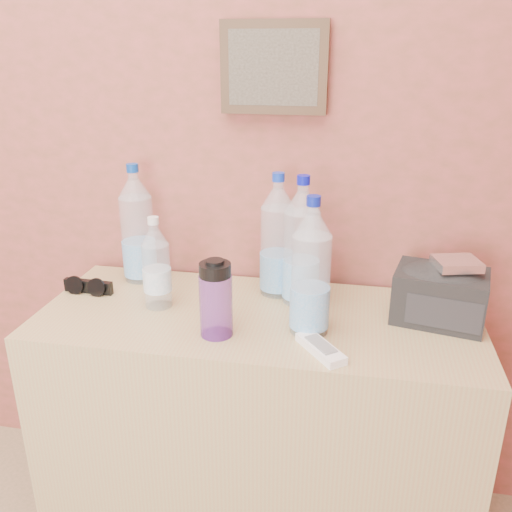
{
  "coord_description": "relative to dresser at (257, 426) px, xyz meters",
  "views": [
    {
      "loc": [
        0.77,
        0.41,
        1.45
      ],
      "look_at": [
        0.52,
        1.71,
        0.94
      ],
      "focal_mm": 38.0,
      "sensor_mm": 36.0,
      "label": 1
    }
  ],
  "objects": [
    {
      "name": "pet_large_b",
      "position": [
        0.03,
        0.16,
        0.54
      ],
      "size": [
        0.1,
        0.1,
        0.37
      ],
      "rotation": [
        0.0,
        0.0,
        -0.25
      ],
      "color": "white",
      "rests_on": "dresser"
    },
    {
      "name": "foil_packet",
      "position": [
        0.52,
        0.05,
        0.55
      ],
      "size": [
        0.13,
        0.12,
        0.02
      ],
      "primitive_type": "cube",
      "rotation": [
        0.0,
        0.0,
        0.26
      ],
      "color": "silver",
      "rests_on": "toiletry_bag"
    },
    {
      "name": "dresser",
      "position": [
        0.0,
        0.0,
        0.0
      ],
      "size": [
        1.22,
        0.51,
        0.76
      ],
      "primitive_type": "cube",
      "color": "tan",
      "rests_on": "ground"
    },
    {
      "name": "pet_small",
      "position": [
        -0.29,
        0.0,
        0.5
      ],
      "size": [
        0.08,
        0.08,
        0.26
      ],
      "rotation": [
        0.0,
        0.0,
        0.43
      ],
      "color": "silver",
      "rests_on": "dresser"
    },
    {
      "name": "pet_large_a",
      "position": [
        -0.41,
        0.18,
        0.54
      ],
      "size": [
        0.1,
        0.1,
        0.37
      ],
      "rotation": [
        0.0,
        0.0,
        0.22
      ],
      "color": "silver",
      "rests_on": "dresser"
    },
    {
      "name": "ac_remote",
      "position": [
        0.19,
        -0.17,
        0.39
      ],
      "size": [
        0.13,
        0.15,
        0.02
      ],
      "primitive_type": "cube",
      "rotation": [
        0.0,
        0.0,
        -0.91
      ],
      "color": "white",
      "rests_on": "dresser"
    },
    {
      "name": "nalgene_bottle",
      "position": [
        -0.08,
        -0.13,
        0.48
      ],
      "size": [
        0.08,
        0.08,
        0.21
      ],
      "rotation": [
        0.0,
        0.0,
        -0.13
      ],
      "color": "#692B97",
      "rests_on": "dresser"
    },
    {
      "name": "sunglasses",
      "position": [
        -0.53,
        0.05,
        0.4
      ],
      "size": [
        0.16,
        0.06,
        0.04
      ],
      "primitive_type": null,
      "rotation": [
        0.0,
        0.0,
        -0.05
      ],
      "color": "black",
      "rests_on": "dresser"
    },
    {
      "name": "pet_large_d",
      "position": [
        0.15,
        -0.07,
        0.54
      ],
      "size": [
        0.1,
        0.1,
        0.36
      ],
      "rotation": [
        0.0,
        0.0,
        0.43
      ],
      "color": "silver",
      "rests_on": "dresser"
    },
    {
      "name": "pet_large_c",
      "position": [
        0.11,
        0.11,
        0.54
      ],
      "size": [
        0.1,
        0.1,
        0.37
      ],
      "rotation": [
        0.0,
        0.0,
        -0.11
      ],
      "color": "silver",
      "rests_on": "dresser"
    },
    {
      "name": "toiletry_bag",
      "position": [
        0.49,
        0.06,
        0.46
      ],
      "size": [
        0.26,
        0.21,
        0.16
      ],
      "primitive_type": null,
      "rotation": [
        0.0,
        0.0,
        -0.21
      ],
      "color": "black",
      "rests_on": "dresser"
    },
    {
      "name": "picture_frame",
      "position": [
        0.0,
        0.25,
        1.02
      ],
      "size": [
        0.3,
        0.03,
        0.25
      ],
      "primitive_type": null,
      "color": "#382311",
      "rests_on": "room_shell"
    }
  ]
}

